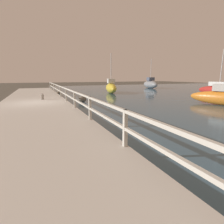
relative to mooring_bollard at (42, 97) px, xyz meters
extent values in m
plane|color=#4C473D|center=(-0.59, -1.68, -0.59)|extent=(120.00, 120.00, 0.00)
cube|color=beige|center=(-0.59, -1.68, -0.42)|extent=(4.68, 36.00, 0.35)
cube|color=beige|center=(1.65, -11.40, 0.25)|extent=(0.10, 0.10, 0.99)
cube|color=beige|center=(1.65, -8.16, 0.25)|extent=(0.10, 0.10, 0.99)
cube|color=beige|center=(1.65, -4.92, 0.25)|extent=(0.10, 0.10, 0.99)
cube|color=beige|center=(1.65, -1.68, 0.25)|extent=(0.10, 0.10, 0.99)
cube|color=beige|center=(1.65, 1.56, 0.25)|extent=(0.10, 0.10, 0.99)
cube|color=beige|center=(1.65, 4.80, 0.25)|extent=(0.10, 0.10, 0.99)
cube|color=beige|center=(1.65, 8.04, 0.25)|extent=(0.10, 0.10, 0.99)
cube|color=beige|center=(1.65, 11.28, 0.25)|extent=(0.10, 0.10, 0.99)
cube|color=beige|center=(1.65, 14.52, 0.25)|extent=(0.10, 0.10, 0.99)
cube|color=beige|center=(1.65, -1.68, 0.71)|extent=(0.09, 32.50, 0.08)
cube|color=beige|center=(1.65, -1.68, 0.25)|extent=(0.09, 32.50, 0.08)
ellipsoid|color=#666056|center=(3.19, -0.45, -0.32)|extent=(0.72, 0.65, 0.54)
ellipsoid|color=gray|center=(2.29, 8.47, -0.40)|extent=(0.50, 0.45, 0.37)
ellipsoid|color=#666056|center=(2.57, 10.53, -0.40)|extent=(0.50, 0.45, 0.38)
cylinder|color=gray|center=(0.00, 0.00, -0.07)|extent=(0.23, 0.23, 0.34)
sphere|color=gray|center=(0.00, 0.00, 0.14)|extent=(0.21, 0.21, 0.21)
ellipsoid|color=gray|center=(20.08, 13.32, 0.13)|extent=(2.42, 5.27, 1.44)
cube|color=#4C566B|center=(20.08, 13.32, 1.17)|extent=(1.31, 1.45, 0.64)
cylinder|color=silver|center=(20.08, 13.32, 2.88)|extent=(0.09, 0.09, 4.05)
ellipsoid|color=red|center=(18.91, -1.64, -0.02)|extent=(1.32, 5.76, 1.13)
cube|color=silver|center=(18.91, -1.64, 0.78)|extent=(0.83, 2.50, 0.47)
cylinder|color=silver|center=(18.91, -1.64, 2.54)|extent=(0.09, 0.09, 4.00)
ellipsoid|color=gold|center=(8.95, 6.73, 0.08)|extent=(2.50, 5.18, 1.32)
cube|color=silver|center=(8.95, 6.73, 1.03)|extent=(1.23, 1.66, 0.59)
cylinder|color=silver|center=(8.95, 6.73, 2.68)|extent=(0.09, 0.09, 3.89)
camera|label=1|loc=(-0.40, -15.28, 1.57)|focal=28.00mm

